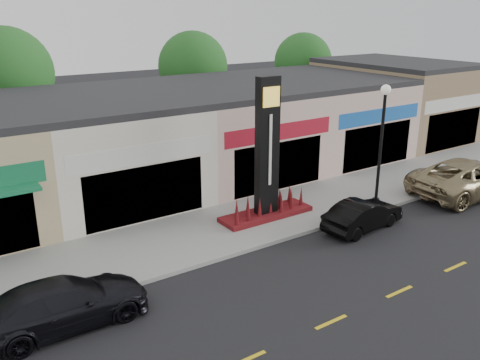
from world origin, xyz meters
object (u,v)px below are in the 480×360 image
Objects in this scene: lamp_east_near at (382,134)px; car_gold_suv at (469,177)px; pylon_sign at (267,169)px; car_black_conv at (363,215)px; car_dark_sedan at (63,304)px.

car_gold_suv is (5.05, -1.33, -2.59)m from lamp_east_near.
pylon_sign reaches higher than car_black_conv.
car_black_conv is at bearing -149.73° from lamp_east_near.
lamp_east_near is 1.44× the size of car_black_conv.
pylon_sign reaches higher than car_dark_sedan.
car_gold_suv is at bearing -90.00° from car_dark_sedan.
car_gold_suv reaches higher than car_dark_sedan.
pylon_sign is (-5.00, 1.70, -1.20)m from lamp_east_near.
car_dark_sedan is 19.51m from car_gold_suv.
car_dark_sedan is (-9.45, -3.01, -1.57)m from pylon_sign.
pylon_sign is 1.58× the size of car_black_conv.
lamp_east_near is at bearing -65.58° from car_black_conv.
lamp_east_near reaches higher than car_gold_suv.
car_dark_sedan is (-14.45, -1.31, -2.77)m from lamp_east_near.
lamp_east_near is at bearing -84.77° from car_dark_sedan.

